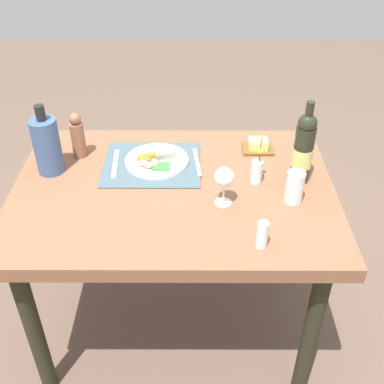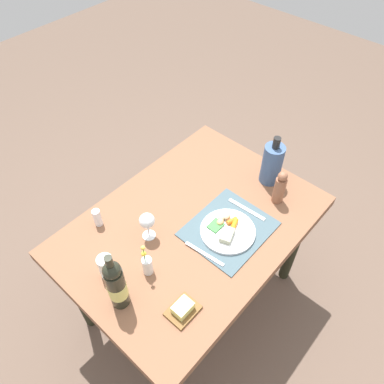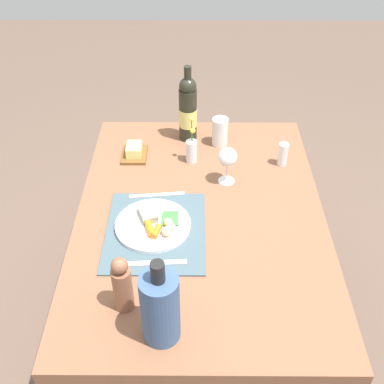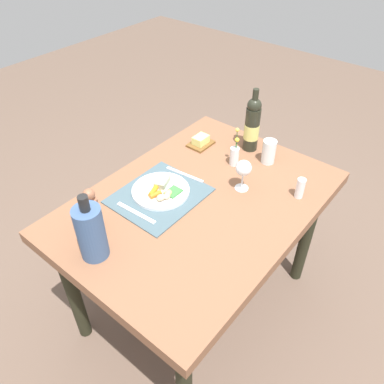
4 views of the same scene
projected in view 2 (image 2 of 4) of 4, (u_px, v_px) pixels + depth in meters
name	position (u px, v px, depth m)	size (l,w,h in m)	color
ground_plane	(192.00, 297.00, 2.38)	(8.00, 8.00, 0.00)	brown
dining_table	(192.00, 234.00, 1.87)	(1.23, 0.88, 0.77)	brown
placemat	(229.00, 229.00, 1.78)	(0.39, 0.34, 0.01)	#425861
dinner_plate	(227.00, 230.00, 1.76)	(0.26, 0.26, 0.04)	white
fork	(205.00, 254.00, 1.68)	(0.01, 0.20, 0.01)	silver
knife	(247.00, 209.00, 1.85)	(0.02, 0.21, 0.01)	silver
wine_bottle	(116.00, 285.00, 1.44)	(0.08, 0.08, 0.33)	black
pepper_mill	(280.00, 188.00, 1.83)	(0.06, 0.06, 0.20)	brown
wine_glass	(147.00, 221.00, 1.67)	(0.07, 0.07, 0.15)	white
cooler_bottle	(272.00, 164.00, 1.91)	(0.10, 0.10, 0.29)	#3B5781
butter_dish	(183.00, 309.00, 1.49)	(0.13, 0.10, 0.05)	brown
water_tumbler	(107.00, 268.00, 1.58)	(0.07, 0.07, 0.12)	silver
salt_shaker	(97.00, 218.00, 1.77)	(0.04, 0.04, 0.10)	white
flower_vase	(147.00, 265.00, 1.59)	(0.04, 0.04, 0.20)	silver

